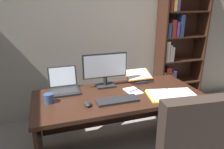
# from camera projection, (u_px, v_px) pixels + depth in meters

# --- Properties ---
(wall_back) EXTENTS (5.33, 0.12, 2.71)m
(wall_back) POSITION_uv_depth(u_px,v_px,m) (103.00, 24.00, 3.09)
(wall_back) COLOR #A89E8E
(wall_back) RESTS_ON ground
(desk) EXTENTS (1.78, 0.78, 0.72)m
(desk) POSITION_uv_depth(u_px,v_px,m) (116.00, 107.00, 2.37)
(desk) COLOR #381E14
(desk) RESTS_ON ground
(bookshelf) EXTENTS (0.77, 0.29, 2.29)m
(bookshelf) POSITION_uv_depth(u_px,v_px,m) (176.00, 40.00, 3.31)
(bookshelf) COLOR #381E14
(bookshelf) RESTS_ON ground
(monitor) EXTENTS (0.52, 0.16, 0.39)m
(monitor) POSITION_uv_depth(u_px,v_px,m) (105.00, 70.00, 2.39)
(monitor) COLOR #232326
(monitor) RESTS_ON desk
(laptop) EXTENTS (0.32, 0.32, 0.25)m
(laptop) POSITION_uv_depth(u_px,v_px,m) (64.00, 86.00, 2.31)
(laptop) COLOR #232326
(laptop) RESTS_ON desk
(keyboard) EXTENTS (0.42, 0.15, 0.02)m
(keyboard) POSITION_uv_depth(u_px,v_px,m) (118.00, 100.00, 2.07)
(keyboard) COLOR #232326
(keyboard) RESTS_ON desk
(computer_mouse) EXTENTS (0.06, 0.10, 0.04)m
(computer_mouse) POSITION_uv_depth(u_px,v_px,m) (88.00, 104.00, 1.98)
(computer_mouse) COLOR #232326
(computer_mouse) RESTS_ON desk
(reading_stand_with_book) EXTENTS (0.33, 0.27, 0.12)m
(reading_stand_with_book) POSITION_uv_depth(u_px,v_px,m) (138.00, 76.00, 2.63)
(reading_stand_with_book) COLOR #232326
(reading_stand_with_book) RESTS_ON desk
(open_binder) EXTENTS (0.55, 0.39, 0.02)m
(open_binder) POSITION_uv_depth(u_px,v_px,m) (172.00, 95.00, 2.20)
(open_binder) COLOR yellow
(open_binder) RESTS_ON desk
(notepad) EXTENTS (0.18, 0.23, 0.01)m
(notepad) POSITION_uv_depth(u_px,v_px,m) (133.00, 91.00, 2.31)
(notepad) COLOR white
(notepad) RESTS_ON desk
(pen) EXTENTS (0.13, 0.05, 0.01)m
(pen) POSITION_uv_depth(u_px,v_px,m) (135.00, 90.00, 2.31)
(pen) COLOR navy
(pen) RESTS_ON notepad
(coffee_mug) EXTENTS (0.09, 0.09, 0.09)m
(coffee_mug) POSITION_uv_depth(u_px,v_px,m) (49.00, 98.00, 2.03)
(coffee_mug) COLOR #334C7A
(coffee_mug) RESTS_ON desk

